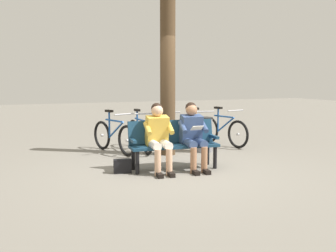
{
  "coord_description": "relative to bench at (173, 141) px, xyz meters",
  "views": [
    {
      "loc": [
        2.61,
        6.11,
        1.62
      ],
      "look_at": [
        -0.08,
        -0.38,
        0.75
      ],
      "focal_mm": 40.85,
      "sensor_mm": 36.0,
      "label": 1
    }
  ],
  "objects": [
    {
      "name": "bicycle_purple",
      "position": [
        0.61,
        -1.87,
        -0.15
      ],
      "size": [
        0.65,
        1.61,
        0.94
      ],
      "rotation": [
        0.0,
        0.0,
        1.89
      ],
      "color": "black",
      "rests_on": "ground"
    },
    {
      "name": "bench",
      "position": [
        0.0,
        0.0,
        0.0
      ],
      "size": [
        1.64,
        0.62,
        0.87
      ],
      "rotation": [
        0.0,
        0.0,
        -0.09
      ],
      "color": "navy",
      "rests_on": "ground"
    },
    {
      "name": "tree_trunk",
      "position": [
        -0.4,
        -1.23,
        1.33
      ],
      "size": [
        0.32,
        0.32,
        3.67
      ],
      "primitive_type": "cylinder",
      "color": "#4C3823",
      "rests_on": "ground"
    },
    {
      "name": "bicycle_red",
      "position": [
        -2.09,
        -1.77,
        -0.15
      ],
      "size": [
        0.54,
        1.65,
        0.94
      ],
      "rotation": [
        0.0,
        0.0,
        1.79
      ],
      "color": "black",
      "rests_on": "ground"
    },
    {
      "name": "ground_plane",
      "position": [
        0.08,
        0.16,
        -0.51
      ],
      "size": [
        40.0,
        40.0,
        0.0
      ],
      "primitive_type": "plane",
      "color": "slate"
    },
    {
      "name": "bicycle_blue",
      "position": [
        -1.43,
        -1.8,
        -0.15
      ],
      "size": [
        0.48,
        1.67,
        0.94
      ],
      "rotation": [
        0.0,
        0.0,
        1.42
      ],
      "color": "black",
      "rests_on": "ground"
    },
    {
      "name": "person_companion",
      "position": [
        0.33,
        0.13,
        0.16
      ],
      "size": [
        0.52,
        0.79,
        1.2
      ],
      "rotation": [
        0.0,
        0.0,
        -0.09
      ],
      "color": "gold",
      "rests_on": "ground"
    },
    {
      "name": "litter_bin",
      "position": [
        -1.26,
        -1.19,
        -0.12
      ],
      "size": [
        0.38,
        0.38,
        0.77
      ],
      "color": "slate",
      "rests_on": "ground"
    },
    {
      "name": "bicycle_orange",
      "position": [
        -0.65,
        -1.92,
        -0.15
      ],
      "size": [
        0.5,
        1.66,
        0.94
      ],
      "rotation": [
        0.0,
        0.0,
        1.38
      ],
      "color": "black",
      "rests_on": "ground"
    },
    {
      "name": "person_reading",
      "position": [
        -0.31,
        0.19,
        0.16
      ],
      "size": [
        0.52,
        0.79,
        1.2
      ],
      "rotation": [
        0.0,
        0.0,
        -0.09
      ],
      "color": "#334772",
      "rests_on": "ground"
    },
    {
      "name": "handbag",
      "position": [
        0.95,
        -0.0,
        -0.39
      ],
      "size": [
        0.32,
        0.19,
        0.24
      ],
      "primitive_type": "cube",
      "rotation": [
        0.0,
        0.0,
        -0.18
      ],
      "color": "black",
      "rests_on": "ground"
    },
    {
      "name": "bicycle_green",
      "position": [
        0.02,
        -1.85,
        -0.15
      ],
      "size": [
        0.48,
        1.68,
        0.94
      ],
      "rotation": [
        0.0,
        0.0,
        1.57
      ],
      "color": "black",
      "rests_on": "ground"
    }
  ]
}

